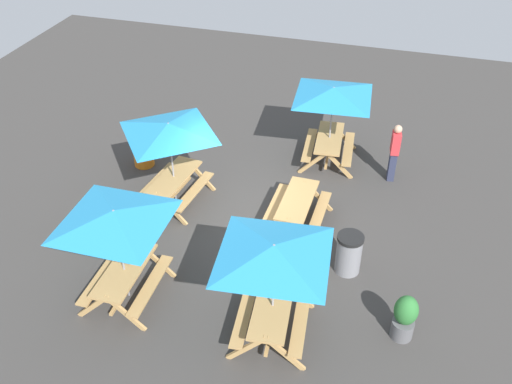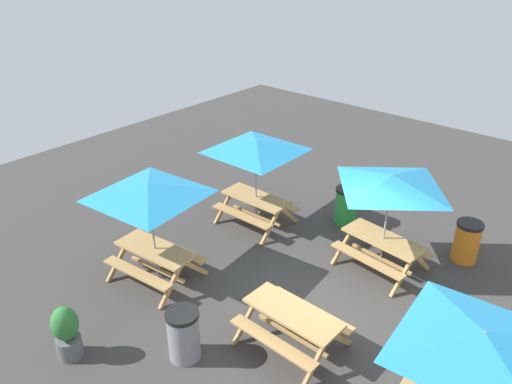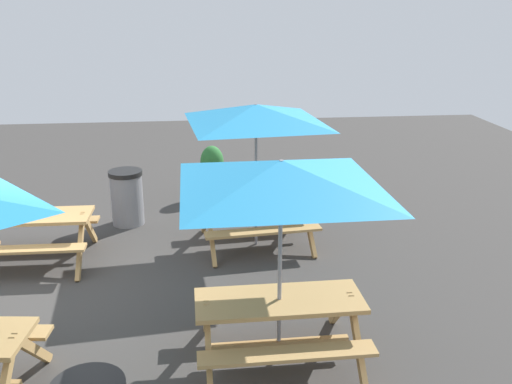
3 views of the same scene
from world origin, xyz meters
name	(u,v)px [view 1 (image 1 of 3)]	position (x,y,z in m)	size (l,w,h in m)	color
ground_plane	(241,216)	(0.00, 0.00, 0.00)	(24.00, 24.00, 0.00)	#3D3A38
picnic_table_0	(274,258)	(3.32, 1.70, 1.99)	(2.81, 2.81, 2.34)	tan
picnic_table_1	(333,98)	(-3.17, 1.62, 1.99)	(2.82, 2.82, 2.34)	tan
picnic_table_2	(116,223)	(3.23, -1.48, 1.99)	(2.83, 2.83, 2.34)	tan
picnic_table_3	(169,134)	(-0.16, -1.83, 1.99)	(2.21, 2.21, 2.34)	tan
picnic_table_4	(297,206)	(-0.11, 1.40, 0.56)	(1.82, 1.56, 0.81)	tan
trash_bin_green	(100,216)	(1.51, -3.02, 0.49)	(0.59, 0.59, 0.98)	green
trash_bin_gray	(349,253)	(1.15, 2.86, 0.49)	(0.59, 0.59, 0.98)	gray
trash_bin_orange	(143,150)	(-1.48, -3.34, 0.49)	(0.59, 0.59, 0.98)	orange
potted_plant_0	(405,317)	(2.70, 4.18, 0.54)	(0.47, 0.47, 1.06)	#59595B
person_standing	(394,151)	(-2.74, 3.43, 0.89)	(0.39, 0.27, 1.67)	#2D334C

